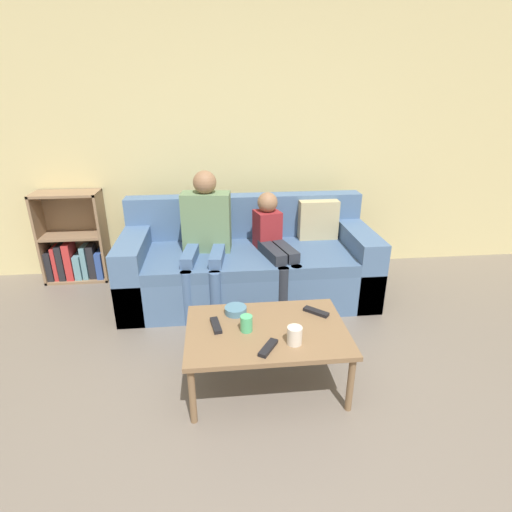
{
  "coord_description": "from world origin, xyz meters",
  "views": [
    {
      "loc": [
        -0.26,
        -0.98,
        1.75
      ],
      "look_at": [
        0.01,
        1.66,
        0.64
      ],
      "focal_mm": 28.0,
      "sensor_mm": 36.0,
      "label": 1
    }
  ],
  "objects": [
    {
      "name": "coffee_table",
      "position": [
        0.02,
        1.07,
        0.36
      ],
      "size": [
        0.98,
        0.67,
        0.4
      ],
      "color": "brown",
      "rests_on": "ground_plane"
    },
    {
      "name": "person_adult",
      "position": [
        -0.35,
        2.21,
        0.67
      ],
      "size": [
        0.43,
        0.66,
        1.14
      ],
      "rotation": [
        0.0,
        0.0,
        -0.12
      ],
      "color": "#476693",
      "rests_on": "ground_plane"
    },
    {
      "name": "tv_remote_1",
      "position": [
        0.0,
        0.87,
        0.41
      ],
      "size": [
        0.13,
        0.17,
        0.02
      ],
      "rotation": [
        0.0,
        0.0,
        -0.57
      ],
      "color": "black",
      "rests_on": "coffee_table"
    },
    {
      "name": "couch",
      "position": [
        0.02,
        2.29,
        0.29
      ],
      "size": [
        2.17,
        0.91,
        0.85
      ],
      "color": "#4C6B93",
      "rests_on": "ground_plane"
    },
    {
      "name": "bookshelf",
      "position": [
        -1.65,
        2.81,
        0.33
      ],
      "size": [
        0.59,
        0.28,
        0.88
      ],
      "color": "#8E7051",
      "rests_on": "ground_plane"
    },
    {
      "name": "person_child",
      "position": [
        0.22,
        2.14,
        0.55
      ],
      "size": [
        0.36,
        0.66,
        0.95
      ],
      "rotation": [
        0.0,
        0.0,
        0.26
      ],
      "color": "#282D38",
      "rests_on": "ground_plane"
    },
    {
      "name": "wall_back",
      "position": [
        0.0,
        2.97,
        1.3
      ],
      "size": [
        12.0,
        0.06,
        2.6
      ],
      "color": "beige",
      "rests_on": "ground_plane"
    },
    {
      "name": "cup_near",
      "position": [
        -0.11,
        1.07,
        0.45
      ],
      "size": [
        0.07,
        0.07,
        0.1
      ],
      "color": "#4CB77A",
      "rests_on": "coffee_table"
    },
    {
      "name": "snack_bowl",
      "position": [
        -0.16,
        1.28,
        0.42
      ],
      "size": [
        0.14,
        0.14,
        0.05
      ],
      "color": "teal",
      "rests_on": "coffee_table"
    },
    {
      "name": "tv_remote_0",
      "position": [
        -0.29,
        1.13,
        0.41
      ],
      "size": [
        0.08,
        0.18,
        0.02
      ],
      "rotation": [
        0.0,
        0.0,
        0.17
      ],
      "color": "black",
      "rests_on": "coffee_table"
    },
    {
      "name": "tv_remote_2",
      "position": [
        0.36,
        1.23,
        0.41
      ],
      "size": [
        0.16,
        0.15,
        0.02
      ],
      "rotation": [
        0.0,
        0.0,
        0.84
      ],
      "color": "black",
      "rests_on": "coffee_table"
    },
    {
      "name": "cup_far",
      "position": [
        0.16,
        0.91,
        0.45
      ],
      "size": [
        0.09,
        0.09,
        0.11
      ],
      "color": "silver",
      "rests_on": "coffee_table"
    }
  ]
}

